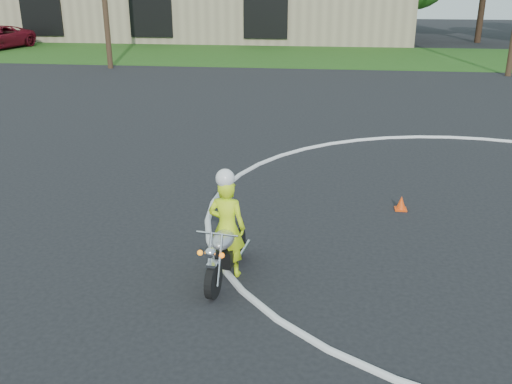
# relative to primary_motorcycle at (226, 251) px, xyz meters

# --- Properties ---
(grass_strip) EXTENTS (120.00, 10.00, 0.02)m
(grass_strip) POSITION_rel_primary_motorcycle_xyz_m (5.17, 27.12, -0.46)
(grass_strip) COLOR #1E4714
(grass_strip) RESTS_ON ground
(primary_motorcycle) EXTENTS (0.67, 1.85, 0.98)m
(primary_motorcycle) POSITION_rel_primary_motorcycle_xyz_m (0.00, 0.00, 0.00)
(primary_motorcycle) COLOR black
(primary_motorcycle) RESTS_ON ground
(rider_primary_grp) EXTENTS (0.65, 0.47, 1.81)m
(rider_primary_grp) POSITION_rel_primary_motorcycle_xyz_m (0.00, 0.13, 0.40)
(rider_primary_grp) COLOR #D3F81A
(rider_primary_grp) RESTS_ON ground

